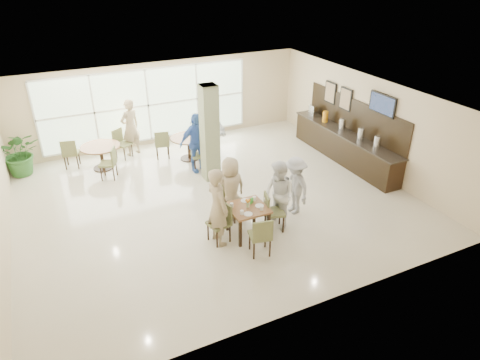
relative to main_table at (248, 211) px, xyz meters
name	(u,v)px	position (x,y,z in m)	size (l,w,h in m)	color
ground	(214,199)	(-0.07, 1.88, -0.64)	(10.00, 10.00, 0.00)	beige
room_shell	(212,141)	(-0.07, 1.88, 1.06)	(10.00, 10.00, 10.00)	white
window_bank	(148,105)	(-0.57, 6.34, 0.76)	(7.00, 0.04, 7.00)	silver
column	(210,133)	(0.33, 3.08, 0.76)	(0.45, 0.45, 2.80)	#758059
main_table	(248,211)	(0.00, 0.00, 0.00)	(0.86, 0.86, 0.75)	brown
round_table_left	(101,151)	(-2.45, 5.11, -0.06)	(1.18, 1.18, 0.75)	brown
round_table_right	(189,142)	(0.20, 4.61, -0.06)	(1.15, 1.15, 0.75)	brown
chairs_main_table	(247,217)	(-0.02, 0.00, -0.17)	(1.93, 2.08, 0.95)	brown
chairs_table_left	(101,153)	(-2.45, 5.19, -0.17)	(2.19, 1.88, 0.95)	brown
chairs_table_right	(188,145)	(0.19, 4.64, -0.17)	(2.00, 1.89, 0.95)	brown
tabletop_clutter	(249,205)	(0.02, -0.01, 0.16)	(0.73, 0.75, 0.21)	white
buffet_counter	(344,144)	(4.63, 2.38, -0.09)	(0.64, 4.70, 1.95)	black
wall_tv	(382,104)	(4.87, 1.28, 1.51)	(0.06, 1.00, 0.58)	black
framed_art_a	(346,99)	(4.88, 2.88, 1.21)	(0.05, 0.55, 0.70)	black
framed_art_b	(330,93)	(4.88, 3.68, 1.21)	(0.05, 0.55, 0.70)	black
potted_plant	(20,153)	(-4.66, 5.74, 0.04)	(1.24, 1.24, 1.38)	#2E6628
teen_left	(218,207)	(-0.73, 0.03, 0.29)	(0.68, 0.45, 1.87)	tan
teen_far	(231,189)	(-0.04, 0.86, 0.17)	(0.80, 0.43, 1.63)	tan
teen_right	(279,196)	(0.81, -0.02, 0.21)	(0.83, 0.65, 1.71)	white
teen_standing	(295,186)	(1.51, 0.39, 0.12)	(0.99, 0.57, 1.53)	#9A9A9C
adult_a	(196,143)	(0.14, 3.71, 0.27)	(1.07, 0.61, 1.82)	#3E67BB
adult_b	(211,129)	(0.97, 4.59, 0.26)	(1.67, 0.72, 1.80)	white
adult_standing	(130,127)	(-1.35, 5.77, 0.29)	(0.68, 0.45, 1.87)	tan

